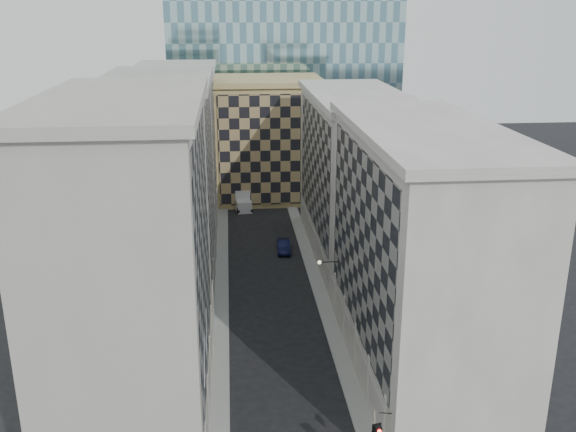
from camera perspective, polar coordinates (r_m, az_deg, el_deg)
sidewalk_west at (r=68.14m, az=-5.93°, el=-7.25°), size 1.50×100.00×0.15m
sidewalk_east at (r=68.74m, az=2.91°, el=-6.94°), size 1.50×100.00×0.15m
bldg_left_a at (r=46.52m, az=-13.53°, el=-4.30°), size 10.80×22.80×23.70m
bldg_left_b at (r=67.38m, az=-11.02°, el=2.43°), size 10.80×22.80×22.70m
bldg_left_c at (r=88.79m, az=-9.71°, el=5.95°), size 10.80×22.80×21.70m
bldg_right_a at (r=52.40m, az=11.52°, el=-3.34°), size 10.80×26.80×20.70m
bldg_right_b at (r=77.52m, az=5.92°, el=3.60°), size 10.80×28.80×19.70m
tan_block at (r=101.61m, az=-1.85°, el=6.92°), size 16.80×14.80×18.80m
church_tower at (r=113.69m, az=-3.45°, el=16.98°), size 7.20×7.20×51.50m
flagpoles_left at (r=43.20m, az=-7.37°, el=-11.39°), size 0.10×6.33×2.33m
bracket_lamp at (r=60.73m, az=2.98°, el=-4.12°), size 1.98×0.36×0.36m
box_truck at (r=97.24m, az=-4.12°, el=1.43°), size 2.91×5.68×2.98m
dark_car at (r=80.04m, az=-0.40°, el=-2.68°), size 1.71×4.52×1.47m
shop_sign at (r=43.79m, az=7.78°, el=-17.42°), size 1.21×0.72×0.80m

